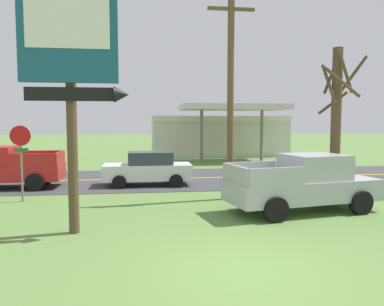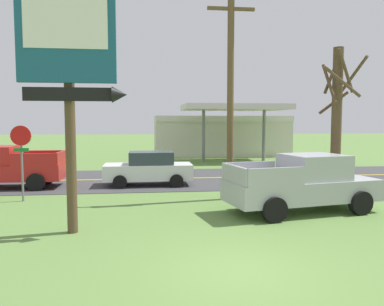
{
  "view_description": "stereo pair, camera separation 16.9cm",
  "coord_description": "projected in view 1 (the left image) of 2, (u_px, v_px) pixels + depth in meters",
  "views": [
    {
      "loc": [
        -2.03,
        -7.52,
        3.07
      ],
      "look_at": [
        0.0,
        8.0,
        1.8
      ],
      "focal_mm": 35.85,
      "sensor_mm": 36.0,
      "label": 1
    },
    {
      "loc": [
        -1.87,
        -7.54,
        3.07
      ],
      "look_at": [
        0.0,
        8.0,
        1.8
      ],
      "focal_mm": 35.85,
      "sensor_mm": 36.0,
      "label": 2
    }
  ],
  "objects": [
    {
      "name": "motel_sign",
      "position": [
        71.0,
        60.0,
        10.13
      ],
      "size": [
        2.83,
        0.54,
        6.99
      ],
      "color": "brown",
      "rests_on": "ground"
    },
    {
      "name": "stop_sign",
      "position": [
        21.0,
        149.0,
        14.63
      ],
      "size": [
        0.8,
        0.08,
        2.95
      ],
      "color": "slate",
      "rests_on": "ground"
    },
    {
      "name": "gas_station",
      "position": [
        218.0,
        134.0,
        35.46
      ],
      "size": [
        12.0,
        11.5,
        4.4
      ],
      "color": "beige",
      "rests_on": "ground"
    },
    {
      "name": "utility_pole",
      "position": [
        231.0,
        81.0,
        14.94
      ],
      "size": [
        2.06,
        0.26,
        8.71
      ],
      "color": "brown",
      "rests_on": "ground"
    },
    {
      "name": "pickup_red_on_road",
      "position": [
        2.0,
        168.0,
        17.64
      ],
      "size": [
        5.2,
        2.24,
        1.96
      ],
      "color": "red",
      "rests_on": "ground"
    },
    {
      "name": "road_centre_line",
      "position": [
        180.0,
        178.0,
        20.79
      ],
      "size": [
        126.0,
        0.2,
        0.01
      ],
      "primitive_type": "cube",
      "color": "gold",
      "rests_on": "road_asphalt"
    },
    {
      "name": "pickup_silver_parked_on_lawn",
      "position": [
        304.0,
        184.0,
        13.11
      ],
      "size": [
        5.48,
        2.96,
        1.96
      ],
      "color": "#A8AAAF",
      "rests_on": "ground"
    },
    {
      "name": "ground_plane",
      "position": [
        242.0,
        270.0,
        7.94
      ],
      "size": [
        180.0,
        180.0,
        0.0
      ],
      "primitive_type": "plane",
      "color": "#5B7F3D"
    },
    {
      "name": "car_white_far_lane",
      "position": [
        148.0,
        168.0,
        18.52
      ],
      "size": [
        4.2,
        2.0,
        1.64
      ],
      "color": "silver",
      "rests_on": "ground"
    },
    {
      "name": "bare_tree",
      "position": [
        336.0,
        118.0,
        15.28
      ],
      "size": [
        1.84,
        1.85,
        5.99
      ],
      "color": "brown",
      "rests_on": "ground"
    },
    {
      "name": "road_asphalt",
      "position": [
        180.0,
        178.0,
        20.79
      ],
      "size": [
        140.0,
        8.0,
        0.02
      ],
      "primitive_type": "cube",
      "color": "#3D3D3F",
      "rests_on": "ground"
    }
  ]
}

